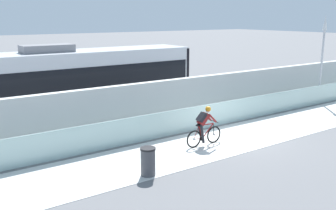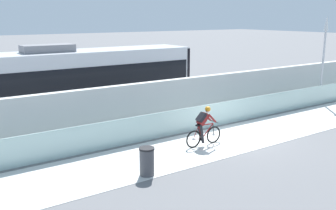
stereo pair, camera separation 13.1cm
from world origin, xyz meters
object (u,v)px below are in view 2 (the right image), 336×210
trash_bin (147,161)px  tram (89,81)px  lamp_post_antenna (324,48)px  cyclist_on_bike (204,127)px

trash_bin → tram: bearing=80.0°
lamp_post_antenna → cyclist_on_bike: bearing=-168.8°
tram → lamp_post_antenna: (12.89, -4.70, 1.40)m
cyclist_on_bike → trash_bin: size_ratio=1.84×
tram → trash_bin: tram is taller
cyclist_on_bike → lamp_post_antenna: size_ratio=0.34×
tram → cyclist_on_bike: size_ratio=6.25×
cyclist_on_bike → lamp_post_antenna: (10.89, 2.15, 2.49)m
cyclist_on_bike → lamp_post_antenna: bearing=11.2°
tram → lamp_post_antenna: lamp_post_antenna is taller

